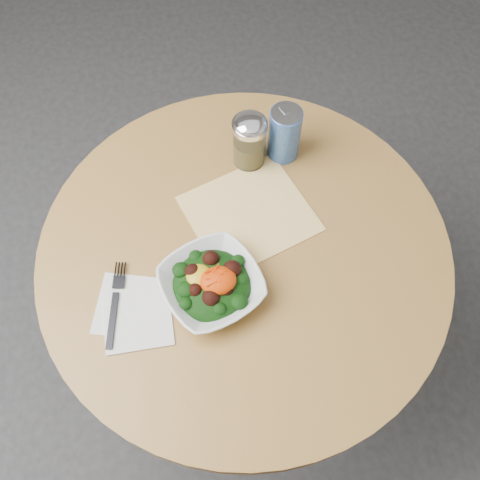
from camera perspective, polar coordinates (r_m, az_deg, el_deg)
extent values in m
plane|color=#2A2A2C|center=(1.86, 0.29, -11.55)|extent=(6.00, 6.00, 0.00)
cylinder|color=black|center=(1.84, 0.29, -11.42)|extent=(0.52, 0.52, 0.03)
cylinder|color=black|center=(1.52, 0.35, -7.71)|extent=(0.10, 0.10, 0.71)
cylinder|color=#BD9444|center=(1.18, 0.45, -1.30)|extent=(0.90, 0.90, 0.04)
cube|color=orange|center=(1.20, 0.99, 2.86)|extent=(0.32, 0.31, 0.00)
cube|color=silver|center=(1.13, -11.65, -6.89)|extent=(0.17, 0.17, 0.00)
cube|color=silver|center=(1.11, -10.84, -8.15)|extent=(0.14, 0.14, 0.00)
imported|color=silver|center=(1.10, -3.05, -4.81)|extent=(0.26, 0.26, 0.05)
ellipsoid|color=black|center=(1.10, -3.05, -4.84)|extent=(0.16, 0.16, 0.06)
ellipsoid|color=gold|center=(1.08, -4.43, -3.79)|extent=(0.05, 0.05, 0.02)
ellipsoid|color=red|center=(1.07, -2.35, -4.33)|extent=(0.07, 0.06, 0.03)
cube|color=black|center=(1.12, -13.45, -8.34)|extent=(0.03, 0.12, 0.00)
cube|color=black|center=(1.15, -12.75, -3.80)|extent=(0.03, 0.07, 0.00)
cylinder|color=silver|center=(1.24, 0.99, 10.22)|extent=(0.08, 0.08, 0.11)
cylinder|color=olive|center=(1.26, 0.98, 9.51)|extent=(0.06, 0.06, 0.06)
cylinder|color=silver|center=(1.19, 1.04, 12.09)|extent=(0.08, 0.08, 0.01)
ellipsoid|color=silver|center=(1.18, 1.05, 12.31)|extent=(0.08, 0.08, 0.03)
cylinder|color=navy|center=(1.25, 4.76, 11.21)|extent=(0.07, 0.07, 0.14)
cylinder|color=silver|center=(1.20, 5.01, 13.34)|extent=(0.07, 0.07, 0.00)
cube|color=silver|center=(1.20, 4.78, 13.71)|extent=(0.02, 0.03, 0.00)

